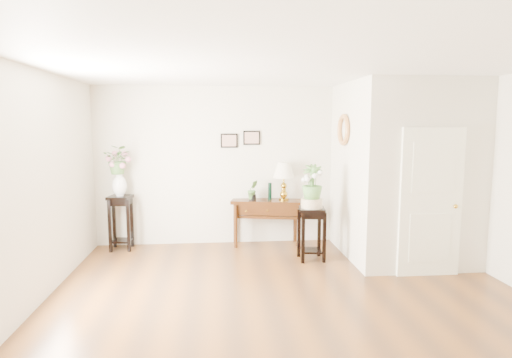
{
  "coord_description": "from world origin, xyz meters",
  "views": [
    {
      "loc": [
        -0.89,
        -4.85,
        2.15
      ],
      "look_at": [
        -0.31,
        1.3,
        1.35
      ],
      "focal_mm": 30.0,
      "sensor_mm": 36.0,
      "label": 1
    }
  ],
  "objects": [
    {
      "name": "floor",
      "position": [
        0.0,
        0.0,
        0.0
      ],
      "size": [
        6.0,
        5.5,
        0.02
      ],
      "primitive_type": "cube",
      "color": "brown",
      "rests_on": "ground"
    },
    {
      "name": "ceiling",
      "position": [
        0.0,
        0.0,
        2.8
      ],
      "size": [
        6.0,
        5.5,
        0.02
      ],
      "primitive_type": "cube",
      "color": "white",
      "rests_on": "ground"
    },
    {
      "name": "wall_back",
      "position": [
        0.0,
        2.75,
        1.4
      ],
      "size": [
        6.0,
        0.02,
        2.8
      ],
      "primitive_type": "cube",
      "color": "beige",
      "rests_on": "ground"
    },
    {
      "name": "wall_front",
      "position": [
        0.0,
        -2.75,
        1.4
      ],
      "size": [
        6.0,
        0.02,
        2.8
      ],
      "primitive_type": "cube",
      "color": "beige",
      "rests_on": "ground"
    },
    {
      "name": "wall_left",
      "position": [
        -3.0,
        0.0,
        1.4
      ],
      "size": [
        0.02,
        5.5,
        2.8
      ],
      "primitive_type": "cube",
      "color": "beige",
      "rests_on": "ground"
    },
    {
      "name": "partition",
      "position": [
        2.1,
        1.77,
        1.4
      ],
      "size": [
        1.8,
        1.95,
        2.8
      ],
      "primitive_type": "cube",
      "color": "beige",
      "rests_on": "floor"
    },
    {
      "name": "door",
      "position": [
        2.1,
        0.78,
        1.05
      ],
      "size": [
        0.9,
        0.05,
        2.1
      ],
      "primitive_type": "cube",
      "color": "white",
      "rests_on": "floor"
    },
    {
      "name": "art_print_left",
      "position": [
        -0.65,
        2.73,
        1.85
      ],
      "size": [
        0.3,
        0.02,
        0.25
      ],
      "primitive_type": "cube",
      "color": "black",
      "rests_on": "wall_back"
    },
    {
      "name": "art_print_right",
      "position": [
        -0.25,
        2.73,
        1.9
      ],
      "size": [
        0.3,
        0.02,
        0.25
      ],
      "primitive_type": "cube",
      "color": "black",
      "rests_on": "wall_back"
    },
    {
      "name": "wall_ornament",
      "position": [
        1.16,
        1.9,
        2.05
      ],
      "size": [
        0.07,
        0.51,
        0.51
      ],
      "primitive_type": "torus",
      "rotation": [
        0.0,
        1.57,
        0.0
      ],
      "color": "#CE8743",
      "rests_on": "partition"
    },
    {
      "name": "console_table",
      "position": [
        -0.01,
        2.54,
        0.4
      ],
      "size": [
        1.27,
        0.64,
        0.81
      ],
      "primitive_type": "cube",
      "rotation": [
        0.0,
        0.0,
        -0.2
      ],
      "color": "black",
      "rests_on": "floor"
    },
    {
      "name": "table_lamp",
      "position": [
        0.3,
        2.54,
        1.16
      ],
      "size": [
        0.51,
        0.51,
        0.67
      ],
      "primitive_type": "cube",
      "rotation": [
        0.0,
        0.0,
        0.4
      ],
      "color": "#A9801E",
      "rests_on": "console_table"
    },
    {
      "name": "green_vase",
      "position": [
        0.05,
        2.54,
        0.98
      ],
      "size": [
        0.06,
        0.06,
        0.31
      ],
      "primitive_type": "cylinder",
      "rotation": [
        0.0,
        0.0,
        0.0
      ],
      "color": "black",
      "rests_on": "console_table"
    },
    {
      "name": "potted_plant",
      "position": [
        -0.25,
        2.54,
        0.98
      ],
      "size": [
        0.22,
        0.2,
        0.34
      ],
      "primitive_type": "imported",
      "rotation": [
        0.0,
        0.0,
        0.28
      ],
      "color": "#4A7B38",
      "rests_on": "console_table"
    },
    {
      "name": "plant_stand_a",
      "position": [
        -2.52,
        2.48,
        0.47
      ],
      "size": [
        0.42,
        0.42,
        0.93
      ],
      "primitive_type": "cube",
      "rotation": [
        0.0,
        0.0,
        -0.17
      ],
      "color": "black",
      "rests_on": "floor"
    },
    {
      "name": "porcelain_vase",
      "position": [
        -2.52,
        2.48,
        1.16
      ],
      "size": [
        0.25,
        0.25,
        0.42
      ],
      "primitive_type": null,
      "rotation": [
        0.0,
        0.0,
        0.06
      ],
      "color": "white",
      "rests_on": "plant_stand_a"
    },
    {
      "name": "lily_arrangement",
      "position": [
        -2.52,
        2.48,
        1.58
      ],
      "size": [
        0.5,
        0.46,
        0.49
      ],
      "primitive_type": "imported",
      "rotation": [
        0.0,
        0.0,
        -0.19
      ],
      "color": "#4A7B38",
      "rests_on": "porcelain_vase"
    },
    {
      "name": "plant_stand_b",
      "position": [
        0.6,
        1.63,
        0.42
      ],
      "size": [
        0.45,
        0.45,
        0.84
      ],
      "primitive_type": "cube",
      "rotation": [
        0.0,
        0.0,
        -0.14
      ],
      "color": "black",
      "rests_on": "floor"
    },
    {
      "name": "ceramic_bowl",
      "position": [
        0.6,
        1.63,
        0.92
      ],
      "size": [
        0.43,
        0.43,
        0.15
      ],
      "primitive_type": "cylinder",
      "rotation": [
        0.0,
        0.0,
        0.37
      ],
      "color": "beige",
      "rests_on": "plant_stand_b"
    },
    {
      "name": "narcissus",
      "position": [
        0.6,
        1.63,
        1.24
      ],
      "size": [
        0.34,
        0.34,
        0.56
      ],
      "primitive_type": "imported",
      "rotation": [
        0.0,
        0.0,
        -0.07
      ],
      "color": "#4A7B38",
      "rests_on": "ceramic_bowl"
    }
  ]
}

